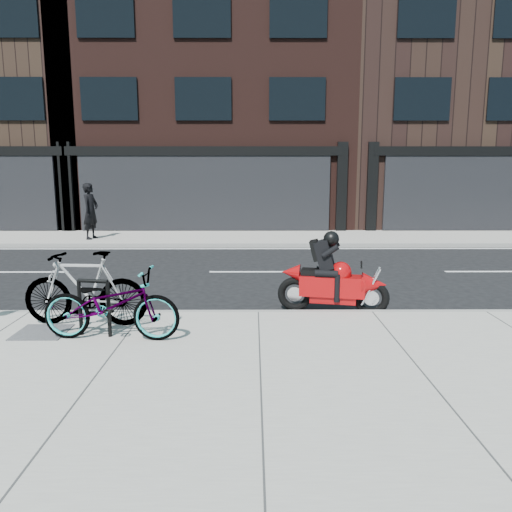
{
  "coord_description": "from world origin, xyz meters",
  "views": [
    {
      "loc": [
        -0.08,
        -10.4,
        2.62
      ],
      "look_at": [
        -0.03,
        -0.74,
        0.9
      ],
      "focal_mm": 35.0,
      "sensor_mm": 36.0,
      "label": 1
    }
  ],
  "objects_px": {
    "motorcycle": "(338,280)",
    "utility_grate": "(42,332)",
    "bicycle_rear": "(85,288)",
    "pedestrian": "(91,211)",
    "bicycle_front": "(111,304)",
    "bike_rack": "(94,303)"
  },
  "relations": [
    {
      "from": "bicycle_front",
      "to": "utility_grate",
      "type": "distance_m",
      "value": 1.31
    },
    {
      "from": "bike_rack",
      "to": "bicycle_rear",
      "type": "height_order",
      "value": "bicycle_rear"
    },
    {
      "from": "pedestrian",
      "to": "utility_grate",
      "type": "relative_size",
      "value": 2.62
    },
    {
      "from": "motorcycle",
      "to": "utility_grate",
      "type": "xyz_separation_m",
      "value": [
        -4.76,
        -1.47,
        -0.48
      ]
    },
    {
      "from": "bicycle_front",
      "to": "motorcycle",
      "type": "relative_size",
      "value": 1.0
    },
    {
      "from": "motorcycle",
      "to": "pedestrian",
      "type": "bearing_deg",
      "value": 141.82
    },
    {
      "from": "bike_rack",
      "to": "bicycle_front",
      "type": "bearing_deg",
      "value": -26.99
    },
    {
      "from": "bicycle_front",
      "to": "bicycle_rear",
      "type": "height_order",
      "value": "bicycle_rear"
    },
    {
      "from": "motorcycle",
      "to": "pedestrian",
      "type": "distance_m",
      "value": 11.34
    },
    {
      "from": "motorcycle",
      "to": "pedestrian",
      "type": "relative_size",
      "value": 1.02
    },
    {
      "from": "motorcycle",
      "to": "utility_grate",
      "type": "relative_size",
      "value": 2.67
    },
    {
      "from": "bike_rack",
      "to": "utility_grate",
      "type": "xyz_separation_m",
      "value": [
        -0.87,
        0.14,
        -0.5
      ]
    },
    {
      "from": "bike_rack",
      "to": "bicycle_rear",
      "type": "xyz_separation_m",
      "value": [
        -0.3,
        0.52,
        0.09
      ]
    },
    {
      "from": "bicycle_rear",
      "to": "pedestrian",
      "type": "relative_size",
      "value": 1.02
    },
    {
      "from": "bicycle_front",
      "to": "pedestrian",
      "type": "distance_m",
      "value": 11.1
    },
    {
      "from": "bicycle_front",
      "to": "motorcycle",
      "type": "height_order",
      "value": "motorcycle"
    },
    {
      "from": "pedestrian",
      "to": "utility_grate",
      "type": "xyz_separation_m",
      "value": [
        2.47,
        -10.19,
        -0.97
      ]
    },
    {
      "from": "utility_grate",
      "to": "motorcycle",
      "type": "bearing_deg",
      "value": 17.12
    },
    {
      "from": "bike_rack",
      "to": "motorcycle",
      "type": "distance_m",
      "value": 4.21
    },
    {
      "from": "motorcycle",
      "to": "bike_rack",
      "type": "bearing_deg",
      "value": -145.48
    },
    {
      "from": "bicycle_rear",
      "to": "motorcycle",
      "type": "bearing_deg",
      "value": 108.8
    },
    {
      "from": "bicycle_front",
      "to": "utility_grate",
      "type": "bearing_deg",
      "value": 79.73
    }
  ]
}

